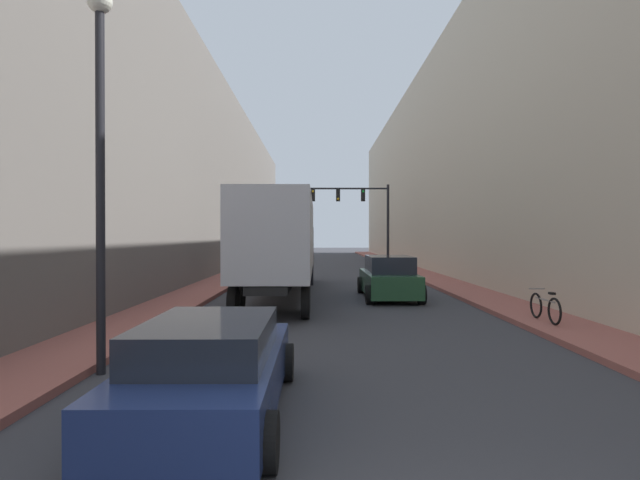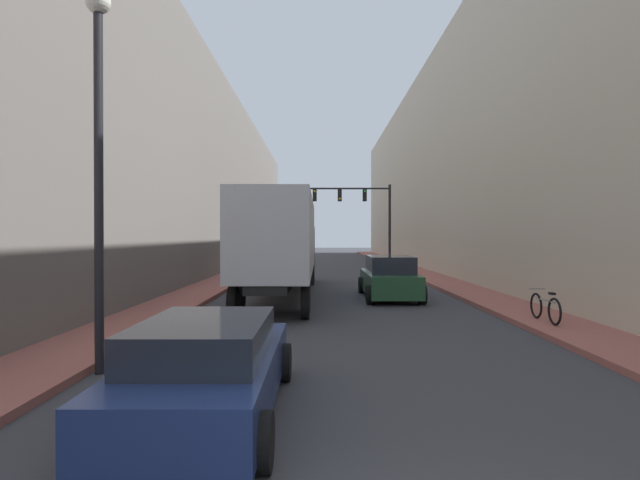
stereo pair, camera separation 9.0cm
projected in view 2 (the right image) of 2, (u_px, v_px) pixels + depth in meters
sidewalk_right at (418, 273)px, 32.52m from camera, size 2.04×80.00×0.15m
sidewalk_left at (242, 273)px, 32.52m from camera, size 2.04×80.00×0.15m
building_right at (480, 161)px, 32.45m from camera, size 6.00×80.00×14.71m
building_left at (180, 175)px, 32.47m from camera, size 6.00×80.00×12.84m
semi_truck at (284, 242)px, 20.64m from camera, size 2.44×14.09×3.90m
sedan_car at (208, 368)px, 6.86m from camera, size 2.09×4.58×1.36m
suv_car at (389, 278)px, 19.76m from camera, size 2.14×4.87×1.68m
traffic_signal_gantry at (362, 208)px, 37.45m from camera, size 7.62×0.35×6.33m
street_lamp at (99, 128)px, 8.92m from camera, size 0.44×0.44×6.89m
parked_bicycle at (545, 308)px, 13.50m from camera, size 0.44×1.82×0.86m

